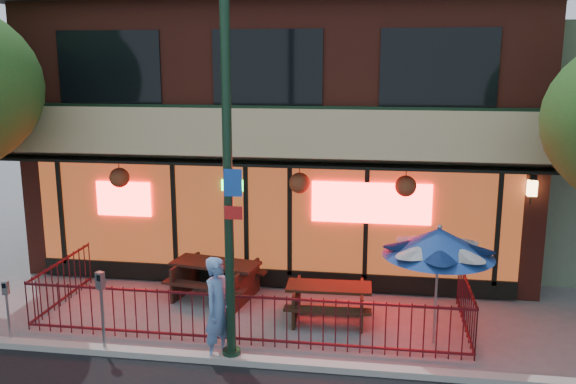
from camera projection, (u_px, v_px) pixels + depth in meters
name	position (u px, v px, depth m)	size (l,w,h in m)	color
ground	(237.00, 349.00, 11.06)	(80.00, 80.00, 0.00)	gray
curb	(230.00, 359.00, 10.56)	(80.00, 0.25, 0.12)	#999993
restaurant_building	(293.00, 98.00, 17.07)	(12.96, 9.49, 8.05)	#5E231B
patio_fence	(243.00, 306.00, 11.41)	(8.44, 2.62, 1.00)	#480F16
street_light	(228.00, 184.00, 10.01)	(0.43, 0.32, 7.00)	#152F1F
picnic_table_left	(216.00, 274.00, 13.42)	(2.13, 1.77, 0.81)	#341913
picnic_table_right	(329.00, 297.00, 12.26)	(1.74, 1.35, 0.73)	black
patio_umbrella	(439.00, 242.00, 10.92)	(1.99, 1.99, 2.28)	gray
pedestrian	(219.00, 308.00, 10.56)	(0.68, 0.44, 1.85)	#5F86BE
parking_meter_near	(101.00, 299.00, 10.72)	(0.17, 0.15, 1.52)	gray
parking_meter_far	(7.00, 302.00, 11.12)	(0.12, 0.11, 1.22)	#919599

